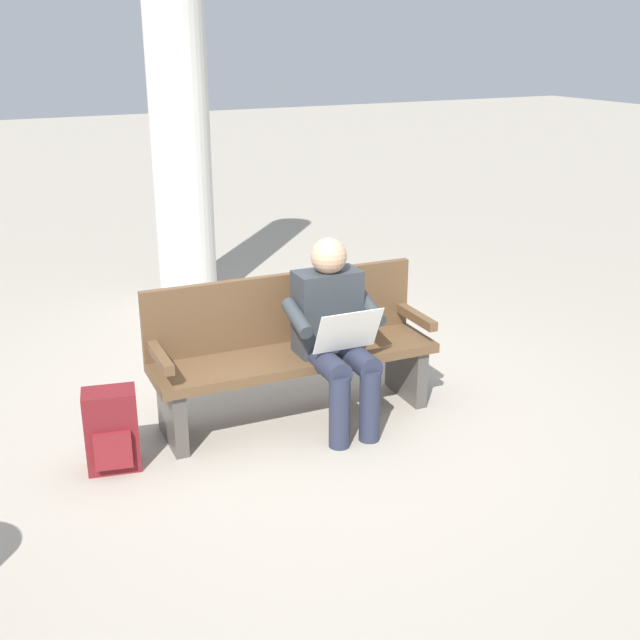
% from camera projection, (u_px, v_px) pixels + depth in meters
% --- Properties ---
extents(ground_plane, '(40.00, 40.00, 0.00)m').
position_uv_depth(ground_plane, '(296.00, 418.00, 5.15)').
color(ground_plane, '#A89E8E').
extents(bench_near, '(1.82, 0.56, 0.90)m').
position_uv_depth(bench_near, '(291.00, 347.00, 5.05)').
color(bench_near, brown).
rests_on(bench_near, ground).
extents(person_seated, '(0.58, 0.58, 1.18)m').
position_uv_depth(person_seated, '(335.00, 330.00, 4.87)').
color(person_seated, '#33383D').
rests_on(person_seated, ground).
extents(backpack, '(0.33, 0.28, 0.47)m').
position_uv_depth(backpack, '(112.00, 431.00, 4.48)').
color(backpack, maroon).
rests_on(backpack, ground).
extents(support_pillar, '(0.52, 0.52, 3.45)m').
position_uv_depth(support_pillar, '(179.00, 106.00, 6.84)').
color(support_pillar, silver).
rests_on(support_pillar, ground).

